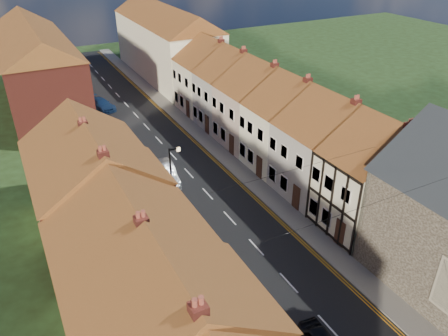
% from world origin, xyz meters
% --- Properties ---
extents(road, '(7.00, 90.00, 0.02)m').
position_xyz_m(road, '(0.00, 30.00, 0.01)').
color(road, black).
rests_on(road, ground).
extents(pavement_left, '(1.80, 90.00, 0.12)m').
position_xyz_m(pavement_left, '(-4.40, 30.00, 0.06)').
color(pavement_left, gray).
rests_on(pavement_left, ground).
extents(pavement_right, '(1.80, 90.00, 0.12)m').
position_xyz_m(pavement_right, '(4.40, 30.00, 0.06)').
color(pavement_right, gray).
rests_on(pavement_right, ground).
extents(cottage_r_tudor, '(8.30, 5.20, 9.00)m').
position_xyz_m(cottage_r_tudor, '(9.27, 12.70, 4.47)').
color(cottage_r_tudor, white).
rests_on(cottage_r_tudor, ground).
extents(cottage_r_white_near, '(8.30, 6.00, 9.00)m').
position_xyz_m(cottage_r_white_near, '(9.30, 18.10, 4.47)').
color(cottage_r_white_near, '#B0ADA6').
rests_on(cottage_r_white_near, ground).
extents(cottage_r_cream_mid, '(8.30, 5.20, 9.00)m').
position_xyz_m(cottage_r_cream_mid, '(9.30, 23.50, 4.48)').
color(cottage_r_cream_mid, white).
rests_on(cottage_r_cream_mid, ground).
extents(cottage_r_pink, '(8.30, 6.00, 9.00)m').
position_xyz_m(cottage_r_pink, '(9.30, 28.90, 4.47)').
color(cottage_r_pink, '#C1AB98').
rests_on(cottage_r_pink, ground).
extents(cottage_r_white_far, '(8.30, 5.20, 9.00)m').
position_xyz_m(cottage_r_white_far, '(9.30, 34.30, 4.48)').
color(cottage_r_white_far, '#B0ADA6').
rests_on(cottage_r_white_far, ground).
extents(cottage_r_cream_far, '(8.30, 6.00, 9.00)m').
position_xyz_m(cottage_r_cream_far, '(9.30, 39.70, 4.47)').
color(cottage_r_cream_far, white).
rests_on(cottage_r_cream_far, ground).
extents(cottage_l_white, '(8.30, 6.90, 8.80)m').
position_xyz_m(cottage_l_white, '(-9.30, 11.95, 4.37)').
color(cottage_l_white, '#C1AB98').
rests_on(cottage_l_white, ground).
extents(cottage_l_brick_mid, '(8.30, 5.70, 9.10)m').
position_xyz_m(cottage_l_brick_mid, '(-9.30, 18.05, 4.53)').
color(cottage_l_brick_mid, maroon).
rests_on(cottage_l_brick_mid, ground).
extents(cottage_l_pink, '(8.30, 6.30, 8.80)m').
position_xyz_m(cottage_l_pink, '(-9.30, 23.85, 4.37)').
color(cottage_l_pink, white).
rests_on(cottage_l_pink, ground).
extents(block_right_far, '(8.30, 24.20, 10.50)m').
position_xyz_m(block_right_far, '(9.30, 55.00, 5.29)').
color(block_right_far, white).
rests_on(block_right_far, ground).
extents(block_left_far, '(8.30, 24.20, 10.50)m').
position_xyz_m(block_left_far, '(-9.30, 50.00, 5.29)').
color(block_left_far, maroon).
rests_on(block_left_far, ground).
extents(lamppost, '(0.88, 0.15, 6.00)m').
position_xyz_m(lamppost, '(-3.81, 20.00, 3.54)').
color(lamppost, black).
rests_on(lamppost, pavement_left).
extents(car_mid, '(2.21, 4.95, 1.58)m').
position_xyz_m(car_mid, '(-2.38, 25.72, 0.79)').
color(car_mid, '#A0A3A7').
rests_on(car_mid, ground).
extents(car_far, '(3.34, 5.03, 1.35)m').
position_xyz_m(car_far, '(-3.20, 45.75, 0.68)').
color(car_far, navy).
rests_on(car_far, ground).
extents(car_distant, '(3.69, 5.29, 1.34)m').
position_xyz_m(car_distant, '(-3.20, 61.46, 0.67)').
color(car_distant, '#B7B9C0').
rests_on(car_distant, ground).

